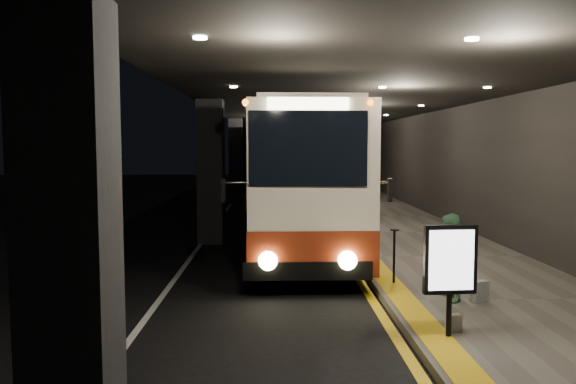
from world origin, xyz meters
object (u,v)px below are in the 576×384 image
object	(u,v)px
bag_polka	(480,291)
stanchion_post	(394,257)
coach_second	(280,168)
passenger_boarding	(370,225)
coach_main	(296,183)
passenger_waiting_green	(450,258)
bag_plain	(454,323)
info_sign	(450,262)

from	to	relation	value
bag_polka	stanchion_post	size ratio (longest dim) A/B	0.34
coach_second	stanchion_post	distance (m)	17.31
passenger_boarding	coach_main	bearing A→B (deg)	47.60
passenger_boarding	passenger_waiting_green	world-z (taller)	passenger_boarding
passenger_waiting_green	coach_second	bearing A→B (deg)	-176.09
coach_main	passenger_waiting_green	xyz separation A→B (m)	(2.58, -6.88, -0.93)
bag_plain	stanchion_post	bearing A→B (deg)	95.08
passenger_waiting_green	info_sign	xyz separation A→B (m)	(-0.63, -1.95, 0.33)
coach_second	bag_polka	world-z (taller)	coach_second
coach_main	bag_polka	distance (m)	7.79
coach_second	passenger_boarding	size ratio (longest dim) A/B	6.87
coach_second	bag_polka	distance (m)	18.94
bag_plain	info_sign	world-z (taller)	info_sign
bag_polka	bag_plain	size ratio (longest dim) A/B	1.41
passenger_waiting_green	stanchion_post	world-z (taller)	passenger_waiting_green
bag_plain	stanchion_post	distance (m)	3.10
bag_plain	passenger_waiting_green	bearing A→B (deg)	74.51
coach_main	passenger_boarding	size ratio (longest dim) A/B	7.04
coach_second	passenger_boarding	bearing A→B (deg)	-80.14
bag_plain	passenger_boarding	bearing A→B (deg)	94.33
passenger_boarding	bag_plain	size ratio (longest dim) A/B	6.55
coach_main	stanchion_post	world-z (taller)	coach_main
coach_second	info_sign	distance (m)	20.56
bag_plain	info_sign	xyz separation A→B (m)	(-0.15, -0.22, 1.00)
coach_second	stanchion_post	xyz separation A→B (m)	(2.17, -17.14, -1.14)
coach_second	info_sign	xyz separation A→B (m)	(2.30, -20.42, -0.57)
coach_second	info_sign	size ratio (longest dim) A/B	7.32
bag_polka	passenger_boarding	bearing A→B (deg)	111.13
bag_polka	coach_second	bearing A→B (deg)	100.55
info_sign	passenger_boarding	bearing A→B (deg)	88.46
bag_polka	stanchion_post	xyz separation A→B (m)	(-1.28, 1.42, 0.37)
bag_polka	bag_plain	xyz separation A→B (m)	(-1.01, -1.64, -0.06)
bag_polka	bag_plain	world-z (taller)	bag_polka
coach_main	bag_plain	distance (m)	9.01
info_sign	bag_polka	bearing A→B (deg)	54.04
passenger_boarding	bag_plain	distance (m)	5.35
coach_second	passenger_waiting_green	xyz separation A→B (m)	(2.93, -18.47, -0.90)
passenger_boarding	bag_plain	xyz separation A→B (m)	(0.40, -5.28, -0.76)
coach_main	stanchion_post	xyz separation A→B (m)	(1.83, -5.55, -1.17)
coach_second	passenger_waiting_green	distance (m)	18.72
passenger_waiting_green	stanchion_post	xyz separation A→B (m)	(-0.75, 1.33, -0.24)
passenger_boarding	bag_polka	bearing A→B (deg)	-138.40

